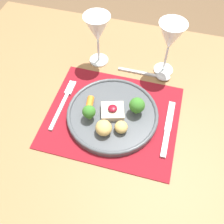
% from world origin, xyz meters
% --- Properties ---
extents(ground_plane, '(8.00, 8.00, 0.00)m').
position_xyz_m(ground_plane, '(0.00, 0.00, 0.00)').
color(ground_plane, brown).
extents(dining_table, '(1.26, 0.99, 0.73)m').
position_xyz_m(dining_table, '(0.00, 0.00, 0.63)').
color(dining_table, olive).
rests_on(dining_table, ground_plane).
extents(placemat, '(0.41, 0.35, 0.00)m').
position_xyz_m(placemat, '(0.00, 0.00, 0.73)').
color(placemat, maroon).
rests_on(placemat, dining_table).
extents(dinner_plate, '(0.29, 0.29, 0.08)m').
position_xyz_m(dinner_plate, '(-0.00, -0.00, 0.75)').
color(dinner_plate, '#4C5156').
rests_on(dinner_plate, placemat).
extents(fork, '(0.02, 0.20, 0.01)m').
position_xyz_m(fork, '(-0.17, 0.02, 0.73)').
color(fork, silver).
rests_on(fork, placemat).
extents(knife, '(0.02, 0.20, 0.01)m').
position_xyz_m(knife, '(0.18, -0.01, 0.73)').
color(knife, silver).
rests_on(knife, placemat).
extents(spoon, '(0.19, 0.04, 0.01)m').
position_xyz_m(spoon, '(0.11, 0.21, 0.73)').
color(spoon, silver).
rests_on(spoon, dining_table).
extents(wine_glass_near, '(0.09, 0.09, 0.20)m').
position_xyz_m(wine_glass_near, '(0.12, 0.24, 0.87)').
color(wine_glass_near, white).
rests_on(wine_glass_near, dining_table).
extents(wine_glass_far, '(0.09, 0.09, 0.19)m').
position_xyz_m(wine_glass_far, '(-0.11, 0.23, 0.86)').
color(wine_glass_far, white).
rests_on(wine_glass_far, dining_table).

